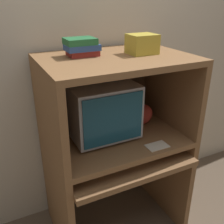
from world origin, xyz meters
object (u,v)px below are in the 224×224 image
(keyboard, at_px, (120,161))
(snack_bag, at_px, (140,114))
(crt_monitor, at_px, (99,108))
(storage_box, at_px, (142,44))
(mouse, at_px, (157,148))
(book_stack, at_px, (82,47))

(keyboard, relative_size, snack_bag, 2.45)
(crt_monitor, bearing_deg, storage_box, -15.69)
(mouse, distance_m, storage_box, 0.70)
(book_stack, distance_m, storage_box, 0.37)
(mouse, xyz_separation_m, book_stack, (-0.42, 0.24, 0.67))
(keyboard, height_order, snack_bag, snack_bag)
(crt_monitor, xyz_separation_m, mouse, (0.33, -0.22, -0.28))
(crt_monitor, xyz_separation_m, storage_box, (0.26, -0.07, 0.40))
(mouse, xyz_separation_m, snack_bag, (-0.01, 0.22, 0.17))
(keyboard, xyz_separation_m, snack_bag, (0.29, 0.23, 0.17))
(keyboard, distance_m, snack_bag, 0.41)
(mouse, bearing_deg, keyboard, -176.79)
(storage_box, bearing_deg, mouse, -65.76)
(book_stack, bearing_deg, storage_box, -15.33)
(snack_bag, distance_m, book_stack, 0.65)
(crt_monitor, xyz_separation_m, keyboard, (0.03, -0.24, -0.28))
(crt_monitor, distance_m, keyboard, 0.37)
(book_stack, bearing_deg, snack_bag, -3.79)
(crt_monitor, relative_size, keyboard, 0.96)
(mouse, relative_size, book_stack, 0.34)
(snack_bag, relative_size, storage_box, 1.10)
(snack_bag, bearing_deg, crt_monitor, 179.38)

